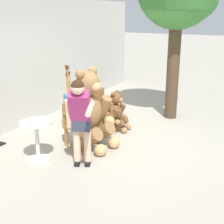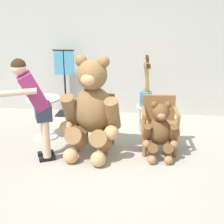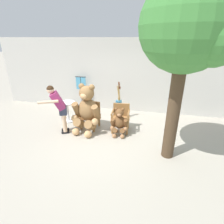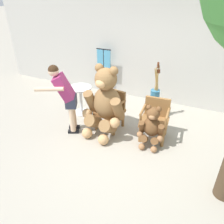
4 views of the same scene
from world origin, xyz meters
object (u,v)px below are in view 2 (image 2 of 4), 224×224
object	(u,v)px
white_stool	(145,111)
brush_bucket	(146,95)
wooden_chair_right	(159,122)
round_side_table	(45,113)
person_visitor	(35,101)
teddy_bear_small	(160,131)
wooden_chair_left	(96,120)
teddy_bear_large	(92,108)
clothing_display_stand	(65,81)

from	to	relation	value
white_stool	brush_bucket	size ratio (longest dim) A/B	0.50
wooden_chair_right	round_side_table	world-z (taller)	wooden_chair_right
person_visitor	teddy_bear_small	bearing A→B (deg)	8.57
wooden_chair_left	wooden_chair_right	xyz separation A→B (m)	(1.01, 0.00, 0.00)
teddy_bear_large	brush_bucket	xyz separation A→B (m)	(0.80, 1.08, -0.08)
wooden_chair_left	teddy_bear_small	bearing A→B (deg)	-15.89
wooden_chair_right	clothing_display_stand	size ratio (longest dim) A/B	0.63
person_visitor	white_stool	xyz separation A→B (m)	(1.57, 1.38, -0.56)
wooden_chair_right	brush_bucket	xyz separation A→B (m)	(-0.22, 0.82, 0.21)
round_side_table	brush_bucket	bearing A→B (deg)	18.30
clothing_display_stand	teddy_bear_large	bearing A→B (deg)	-63.52
wooden_chair_right	teddy_bear_large	xyz separation A→B (m)	(-1.03, -0.26, 0.29)
wooden_chair_left	clothing_display_stand	size ratio (longest dim) A/B	0.63
brush_bucket	round_side_table	xyz separation A→B (m)	(-1.72, -0.57, -0.22)
teddy_bear_small	round_side_table	size ratio (longest dim) A/B	1.22
white_stool	wooden_chair_right	bearing A→B (deg)	-74.69
wooden_chair_right	person_visitor	xyz separation A→B (m)	(-1.79, -0.56, 0.45)
white_stool	round_side_table	world-z (taller)	round_side_table
white_stool	wooden_chair_left	bearing A→B (deg)	-133.64
brush_bucket	clothing_display_stand	distance (m)	1.81
clothing_display_stand	wooden_chair_right	bearing A→B (deg)	-38.15
teddy_bear_small	brush_bucket	size ratio (longest dim) A/B	0.95
brush_bucket	round_side_table	bearing A→B (deg)	-161.70
teddy_bear_large	brush_bucket	bearing A→B (deg)	53.41
wooden_chair_right	round_side_table	size ratio (longest dim) A/B	1.19
teddy_bear_large	brush_bucket	distance (m)	1.35
teddy_bear_small	person_visitor	bearing A→B (deg)	-171.43
brush_bucket	wooden_chair_right	bearing A→B (deg)	-74.76
teddy_bear_large	brush_bucket	size ratio (longest dim) A/B	1.65
wooden_chair_left	teddy_bear_large	world-z (taller)	teddy_bear_large
wooden_chair_left	white_stool	xyz separation A→B (m)	(0.78, 0.82, -0.11)
wooden_chair_left	brush_bucket	xyz separation A→B (m)	(0.78, 0.82, 0.21)
teddy_bear_small	white_stool	bearing A→B (deg)	101.81
person_visitor	round_side_table	xyz separation A→B (m)	(-0.15, 0.81, -0.46)
round_side_table	clothing_display_stand	size ratio (longest dim) A/B	0.53
person_visitor	teddy_bear_large	bearing A→B (deg)	21.16
brush_bucket	round_side_table	distance (m)	1.83
wooden_chair_left	wooden_chair_right	world-z (taller)	same
teddy_bear_large	round_side_table	size ratio (longest dim) A/B	2.12
wooden_chair_left	teddy_bear_small	xyz separation A→B (m)	(1.01, -0.29, -0.03)
person_visitor	round_side_table	distance (m)	0.95
person_visitor	white_stool	distance (m)	2.16
white_stool	clothing_display_stand	distance (m)	1.84
teddy_bear_large	teddy_bear_small	size ratio (longest dim) A/B	1.74
wooden_chair_right	clothing_display_stand	bearing A→B (deg)	141.85
teddy_bear_small	white_stool	size ratio (longest dim) A/B	1.91
wooden_chair_right	clothing_display_stand	world-z (taller)	clothing_display_stand
person_visitor	clothing_display_stand	size ratio (longest dim) A/B	1.13
brush_bucket	clothing_display_stand	size ratio (longest dim) A/B	0.68
teddy_bear_small	clothing_display_stand	xyz separation A→B (m)	(-1.91, 1.78, 0.29)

